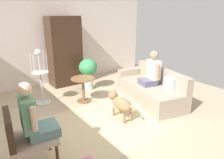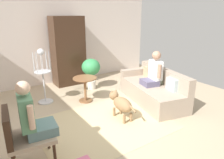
{
  "view_description": "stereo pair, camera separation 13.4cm",
  "coord_description": "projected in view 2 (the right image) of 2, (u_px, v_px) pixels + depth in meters",
  "views": [
    {
      "loc": [
        -2.12,
        -3.26,
        2.13
      ],
      "look_at": [
        0.02,
        -0.29,
        0.95
      ],
      "focal_mm": 33.45,
      "sensor_mm": 36.0,
      "label": 1
    },
    {
      "loc": [
        -2.01,
        -3.34,
        2.13
      ],
      "look_at": [
        0.02,
        -0.29,
        0.95
      ],
      "focal_mm": 33.45,
      "sensor_mm": 36.0,
      "label": 2
    }
  ],
  "objects": [
    {
      "name": "area_rug",
      "position": [
        104.0,
        124.0,
        4.17
      ],
      "size": [
        2.51,
        1.97,
        0.01
      ],
      "primitive_type": "cube",
      "color": "#C6B284",
      "rests_on": "ground"
    },
    {
      "name": "round_end_table",
      "position": [
        85.0,
        85.0,
        5.13
      ],
      "size": [
        0.58,
        0.58,
        0.62
      ],
      "color": "brown",
      "rests_on": "ground"
    },
    {
      "name": "potted_plant",
      "position": [
        91.0,
        69.0,
        5.93
      ],
      "size": [
        0.53,
        0.53,
        0.89
      ],
      "color": "beige",
      "rests_on": "ground"
    },
    {
      "name": "couch",
      "position": [
        153.0,
        90.0,
        5.19
      ],
      "size": [
        1.24,
        2.1,
        0.81
      ],
      "color": "gray",
      "rests_on": "ground"
    },
    {
      "name": "armoire_cabinet",
      "position": [
        68.0,
        51.0,
        6.27
      ],
      "size": [
        0.93,
        0.56,
        2.04
      ],
      "primitive_type": "cube",
      "color": "#382316",
      "rests_on": "ground"
    },
    {
      "name": "dog",
      "position": [
        121.0,
        103.0,
        4.33
      ],
      "size": [
        0.3,
        0.88,
        0.54
      ],
      "color": "olive",
      "rests_on": "ground"
    },
    {
      "name": "bird_cage_stand",
      "position": [
        43.0,
        76.0,
        4.98
      ],
      "size": [
        0.39,
        0.39,
        1.34
      ],
      "color": "silver",
      "rests_on": "ground"
    },
    {
      "name": "person_on_couch",
      "position": [
        154.0,
        71.0,
        5.01
      ],
      "size": [
        0.49,
        0.52,
        0.83
      ],
      "color": "#56516C"
    },
    {
      "name": "person_on_armchair",
      "position": [
        31.0,
        115.0,
        2.9
      ],
      "size": [
        0.51,
        0.55,
        0.82
      ],
      "color": "slate"
    },
    {
      "name": "back_wall",
      "position": [
        52.0,
        38.0,
        6.3
      ],
      "size": [
        6.99,
        0.12,
        2.79
      ],
      "primitive_type": "cube",
      "color": "silver",
      "rests_on": "ground"
    },
    {
      "name": "armchair",
      "position": [
        21.0,
        134.0,
        2.9
      ],
      "size": [
        0.69,
        0.64,
        0.89
      ],
      "color": "#382316",
      "rests_on": "ground"
    },
    {
      "name": "ground_plane",
      "position": [
        104.0,
        119.0,
        4.35
      ],
      "size": [
        7.67,
        7.67,
        0.0
      ],
      "primitive_type": "plane",
      "color": "tan"
    }
  ]
}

